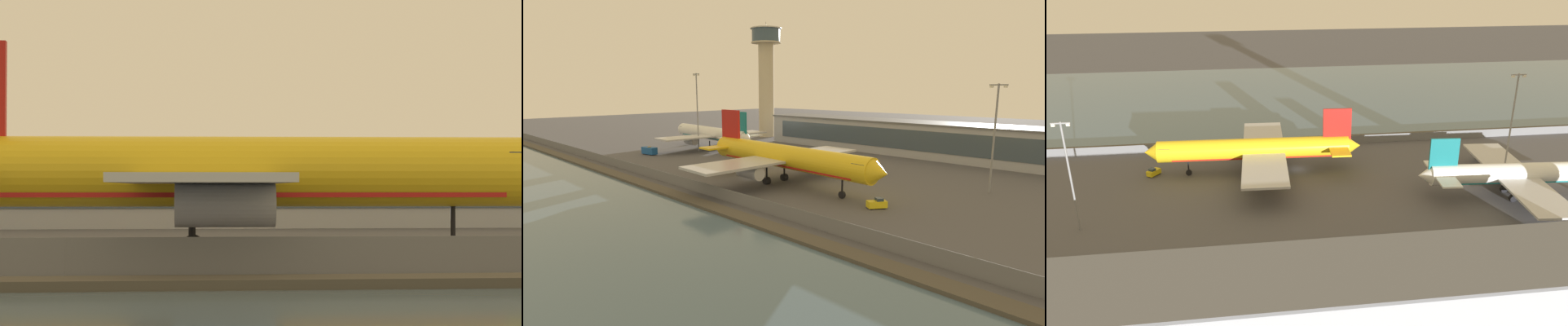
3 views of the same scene
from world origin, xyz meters
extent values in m
plane|color=#4C4C51|center=(0.00, 0.00, 0.00)|extent=(500.00, 500.00, 0.00)
cube|color=slate|center=(0.00, -71.00, 0.00)|extent=(320.00, 98.00, 0.01)
cube|color=#474238|center=(0.00, -20.50, 0.25)|extent=(320.00, 3.00, 0.50)
cube|color=slate|center=(0.00, -16.00, 1.11)|extent=(280.00, 0.08, 2.22)
cylinder|color=slate|center=(0.00, -16.00, 1.11)|extent=(0.10, 0.10, 2.22)
cylinder|color=yellow|center=(9.90, 0.61, 5.90)|extent=(43.22, 6.53, 4.82)
cone|color=yellow|center=(32.74, -0.30, 5.90)|extent=(3.31, 4.70, 4.58)
cone|color=yellow|center=(-12.93, 1.52, 5.90)|extent=(3.30, 4.46, 4.34)
cube|color=#232D3D|center=(29.70, -0.18, 6.51)|extent=(2.81, 4.20, 1.45)
cube|color=red|center=(9.90, 0.61, 4.58)|extent=(36.72, 5.31, 0.87)
cube|color=#B7BABF|center=(8.16, 11.02, 5.30)|extent=(10.29, 21.03, 0.48)
cube|color=#B7BABF|center=(7.34, -9.63, 5.30)|extent=(10.29, 21.03, 0.48)
cylinder|color=#B7BABF|center=(9.39, 9.32, 3.74)|extent=(6.13, 2.89, 2.65)
cylinder|color=#B7BABF|center=(8.70, -8.03, 3.74)|extent=(6.13, 2.89, 2.65)
cube|color=red|center=(-9.03, 1.37, 10.72)|extent=(6.48, 0.83, 8.19)
cube|color=yellow|center=(-8.88, 5.15, 6.27)|extent=(4.60, 7.74, 0.39)
cube|color=yellow|center=(-9.18, -2.42, 6.27)|extent=(4.60, 7.74, 0.39)
cylinder|color=black|center=(24.96, 0.01, 2.08)|extent=(0.34, 0.34, 2.82)
cylinder|color=black|center=(24.96, 0.01, 0.67)|extent=(1.37, 0.58, 1.35)
cylinder|color=black|center=(6.99, 3.26, 2.08)|extent=(0.39, 0.39, 2.82)
cylinder|color=black|center=(6.99, 3.26, 0.67)|extent=(1.59, 1.15, 1.55)
cylinder|color=black|center=(6.79, -1.80, 2.08)|extent=(0.39, 0.39, 2.82)
cylinder|color=black|center=(6.79, -1.80, 0.67)|extent=(1.59, 1.15, 1.55)
cylinder|color=white|center=(-44.55, 20.61, 5.19)|extent=(39.41, 7.23, 4.24)
cone|color=white|center=(-23.84, 19.02, 5.19)|extent=(3.04, 4.02, 3.82)
cube|color=#14707A|center=(-44.55, 20.61, 4.03)|extent=(33.49, 5.93, 0.76)
cube|color=#B7BABF|center=(-43.31, 11.08, 4.66)|extent=(10.04, 19.42, 0.42)
cube|color=#B7BABF|center=(-41.87, 29.85, 4.66)|extent=(10.04, 19.42, 0.42)
cylinder|color=#B7BABF|center=(-44.37, 12.67, 3.29)|extent=(5.65, 2.75, 2.33)
cylinder|color=#B7BABF|center=(-43.16, 28.43, 3.29)|extent=(5.65, 2.75, 2.33)
cube|color=#14707A|center=(-27.35, 19.29, 9.43)|extent=(5.90, 0.96, 7.21)
cube|color=white|center=(-27.61, 15.85, 5.51)|extent=(4.44, 7.18, 0.34)
cube|color=white|center=(-27.08, 22.73, 5.51)|extent=(4.44, 7.18, 0.34)
cylinder|color=black|center=(-41.98, 18.18, 1.83)|extent=(0.34, 0.34, 2.48)
cylinder|color=black|center=(-41.98, 18.18, 0.59)|extent=(1.43, 1.06, 1.37)
cylinder|color=black|center=(-41.64, 22.62, 1.83)|extent=(0.34, 0.34, 2.48)
cylinder|color=black|center=(-41.64, 22.62, 0.59)|extent=(1.43, 1.06, 1.37)
cube|color=yellow|center=(32.93, -1.08, 0.75)|extent=(3.15, 3.54, 1.11)
cube|color=#283847|center=(33.16, -0.75, 1.55)|extent=(1.69, 1.65, 0.50)
cylinder|color=black|center=(32.95, 0.12, 0.35)|extent=(0.58, 0.70, 0.70)
cylinder|color=black|center=(34.06, -0.66, 0.35)|extent=(0.58, 0.70, 0.70)
cylinder|color=black|center=(31.81, -1.50, 0.35)|extent=(0.58, 0.70, 0.70)
cylinder|color=black|center=(32.92, -2.28, 0.35)|extent=(0.58, 0.70, 0.70)
cube|color=#19519E|center=(-47.28, -0.20, 1.27)|extent=(5.45, 2.83, 2.07)
cube|color=#283847|center=(-45.48, 0.06, 1.66)|extent=(1.42, 2.14, 0.83)
cube|color=orange|center=(-47.28, -0.20, 2.40)|extent=(0.65, 1.11, 0.16)
cylinder|color=black|center=(-45.82, 0.95, 0.42)|extent=(0.86, 0.34, 0.84)
cylinder|color=black|center=(-45.56, -0.89, 0.42)|extent=(0.86, 0.34, 0.84)
cylinder|color=black|center=(-49.01, 0.49, 0.42)|extent=(0.86, 0.34, 0.84)
cylinder|color=black|center=(-48.75, -1.35, 0.42)|extent=(0.86, 0.34, 0.84)
cube|color=#9EA3AD|center=(15.99, 56.51, 4.81)|extent=(119.87, 14.31, 9.62)
cube|color=#3D4C5B|center=(15.99, 49.28, 5.29)|extent=(110.28, 0.16, 5.77)
cube|color=#5B5E63|center=(15.99, 56.51, 9.87)|extent=(120.47, 14.91, 0.50)
cylinder|color=gray|center=(-43.34, 14.88, 12.31)|extent=(0.36, 0.36, 24.61)
cube|color=gray|center=(-43.34, 14.88, 24.36)|extent=(3.20, 0.24, 0.24)
cube|color=silver|center=(-44.54, 14.88, 24.06)|extent=(0.60, 0.40, 0.44)
cube|color=silver|center=(-42.14, 14.88, 24.06)|extent=(0.60, 0.40, 0.44)
cylinder|color=gray|center=(42.73, 23.04, 10.33)|extent=(0.36, 0.36, 20.66)
cube|color=gray|center=(42.73, 23.04, 20.41)|extent=(3.20, 0.24, 0.24)
cube|color=silver|center=(41.53, 23.04, 20.11)|extent=(0.60, 0.40, 0.44)
cube|color=silver|center=(43.93, 23.04, 20.11)|extent=(0.60, 0.40, 0.44)
camera|label=1|loc=(5.49, -69.12, 4.78)|focal=70.00mm
camera|label=2|loc=(67.85, -58.54, 19.56)|focal=28.00mm
camera|label=3|loc=(12.81, 109.44, 46.08)|focal=35.00mm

